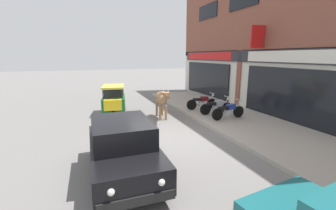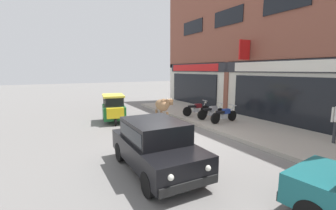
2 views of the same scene
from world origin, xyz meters
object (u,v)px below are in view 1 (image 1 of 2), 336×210
object	(u,v)px
car_1	(123,145)
motorcycle_1	(216,106)
motorcycle_0	(202,102)
motorcycle_2	(228,111)
auto_rickshaw	(114,102)
cow	(162,99)

from	to	relation	value
car_1	motorcycle_1	world-z (taller)	car_1
motorcycle_0	motorcycle_2	distance (m)	2.21
auto_rickshaw	motorcycle_0	size ratio (longest dim) A/B	1.16
cow	car_1	distance (m)	5.52
auto_rickshaw	motorcycle_0	bearing A→B (deg)	75.23
car_1	motorcycle_2	world-z (taller)	car_1
car_1	motorcycle_2	size ratio (longest dim) A/B	2.00
cow	motorcycle_1	distance (m)	2.85
motorcycle_2	car_1	bearing A→B (deg)	-60.16
car_1	motorcycle_0	bearing A→B (deg)	135.46
motorcycle_1	cow	bearing A→B (deg)	-104.77
car_1	auto_rickshaw	xyz separation A→B (m)	(-6.56, 0.56, -0.15)
cow	car_1	world-z (taller)	cow
cow	motorcycle_0	world-z (taller)	cow
auto_rickshaw	motorcycle_2	size ratio (longest dim) A/B	1.16
auto_rickshaw	motorcycle_1	distance (m)	5.43
motorcycle_0	auto_rickshaw	bearing A→B (deg)	-104.77
car_1	cow	bearing A→B (deg)	150.89
auto_rickshaw	motorcycle_1	bearing A→B (deg)	63.17
auto_rickshaw	motorcycle_2	bearing A→B (deg)	54.82
motorcycle_0	motorcycle_2	world-z (taller)	same
motorcycle_1	auto_rickshaw	bearing A→B (deg)	-116.83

